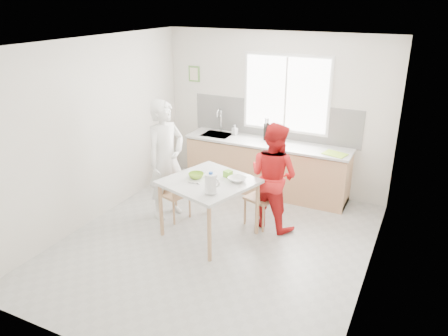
% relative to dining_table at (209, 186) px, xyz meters
% --- Properties ---
extents(ground, '(4.50, 4.50, 0.00)m').
position_rel_dining_table_xyz_m(ground, '(0.19, -0.21, -0.76)').
color(ground, '#B7B7B2').
rests_on(ground, ground).
extents(room_shell, '(4.50, 4.50, 4.50)m').
position_rel_dining_table_xyz_m(room_shell, '(0.19, -0.21, 0.89)').
color(room_shell, silver).
rests_on(room_shell, ground).
extents(window, '(1.50, 0.06, 1.30)m').
position_rel_dining_table_xyz_m(window, '(0.39, 2.02, 0.94)').
color(window, white).
rests_on(window, room_shell).
extents(backsplash, '(3.00, 0.02, 0.65)m').
position_rel_dining_table_xyz_m(backsplash, '(0.19, 2.03, 0.47)').
color(backsplash, white).
rests_on(backsplash, room_shell).
extents(picture_frame, '(0.22, 0.03, 0.28)m').
position_rel_dining_table_xyz_m(picture_frame, '(-1.36, 2.02, 1.14)').
color(picture_frame, '#609745').
rests_on(picture_frame, room_shell).
extents(kitchen_counter, '(2.84, 0.64, 1.37)m').
position_rel_dining_table_xyz_m(kitchen_counter, '(0.19, 1.74, -0.34)').
color(kitchen_counter, tan).
rests_on(kitchen_counter, ground).
extents(dining_table, '(1.37, 1.37, 0.84)m').
position_rel_dining_table_xyz_m(dining_table, '(0.00, 0.00, 0.00)').
color(dining_table, silver).
rests_on(dining_table, ground).
extents(chair_left, '(0.47, 0.47, 0.81)m').
position_rel_dining_table_xyz_m(chair_left, '(-0.66, 0.20, -0.31)').
color(chair_left, tan).
rests_on(chair_left, ground).
extents(chair_far, '(0.51, 0.51, 0.88)m').
position_rel_dining_table_xyz_m(chair_far, '(0.57, 0.68, -0.27)').
color(chair_far, tan).
rests_on(chair_far, ground).
extents(person_white, '(0.61, 0.77, 1.83)m').
position_rel_dining_table_xyz_m(person_white, '(-0.87, 0.27, 0.16)').
color(person_white, white).
rests_on(person_white, ground).
extents(person_red, '(0.92, 0.80, 1.59)m').
position_rel_dining_table_xyz_m(person_red, '(0.71, 0.65, 0.04)').
color(person_red, red).
rests_on(person_red, ground).
extents(bowl_green, '(0.27, 0.27, 0.07)m').
position_rel_dining_table_xyz_m(bowl_green, '(-0.21, 0.01, 0.12)').
color(bowl_green, '#85B92A').
rests_on(bowl_green, dining_table).
extents(bowl_white, '(0.30, 0.30, 0.06)m').
position_rel_dining_table_xyz_m(bowl_white, '(0.36, 0.15, 0.12)').
color(bowl_white, white).
rests_on(bowl_white, dining_table).
extents(milk_jug, '(0.22, 0.16, 0.28)m').
position_rel_dining_table_xyz_m(milk_jug, '(0.23, -0.36, 0.24)').
color(milk_jug, white).
rests_on(milk_jug, dining_table).
extents(green_box, '(0.12, 0.12, 0.09)m').
position_rel_dining_table_xyz_m(green_box, '(0.18, 0.24, 0.13)').
color(green_box, '#72C32D').
rests_on(green_box, dining_table).
extents(spoon, '(0.16, 0.02, 0.01)m').
position_rel_dining_table_xyz_m(spoon, '(-0.14, -0.19, 0.10)').
color(spoon, '#A5A5AA').
rests_on(spoon, dining_table).
extents(cutting_board, '(0.40, 0.34, 0.01)m').
position_rel_dining_table_xyz_m(cutting_board, '(1.36, 1.62, 0.17)').
color(cutting_board, '#A3D831').
rests_on(cutting_board, kitchen_counter).
extents(wine_bottle_a, '(0.07, 0.07, 0.32)m').
position_rel_dining_table_xyz_m(wine_bottle_a, '(0.18, 1.77, 0.32)').
color(wine_bottle_a, black).
rests_on(wine_bottle_a, kitchen_counter).
extents(wine_bottle_b, '(0.07, 0.07, 0.30)m').
position_rel_dining_table_xyz_m(wine_bottle_b, '(0.13, 1.82, 0.31)').
color(wine_bottle_b, black).
rests_on(wine_bottle_b, kitchen_counter).
extents(jar_amber, '(0.06, 0.06, 0.16)m').
position_rel_dining_table_xyz_m(jar_amber, '(0.46, 1.77, 0.24)').
color(jar_amber, brown).
rests_on(jar_amber, kitchen_counter).
extents(soap_bottle, '(0.11, 0.11, 0.18)m').
position_rel_dining_table_xyz_m(soap_bottle, '(-0.46, 1.86, 0.26)').
color(soap_bottle, '#999999').
rests_on(soap_bottle, kitchen_counter).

